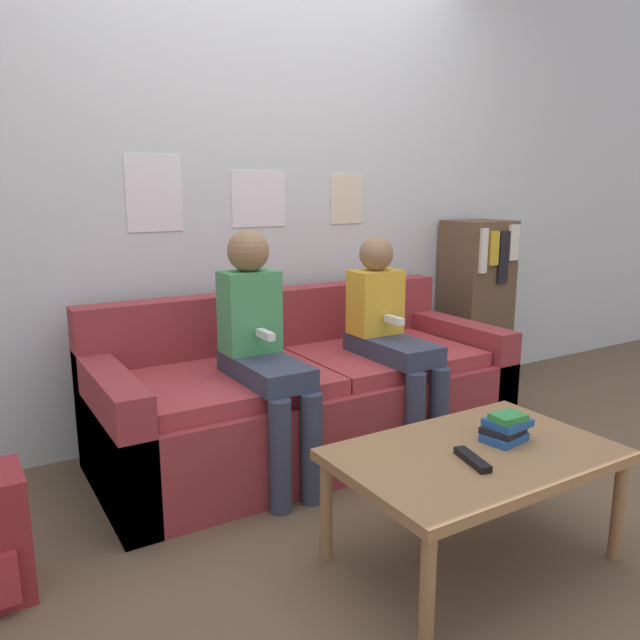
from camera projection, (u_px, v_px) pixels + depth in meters
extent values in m
plane|color=brown|center=(368.00, 492.00, 2.62)|extent=(10.00, 10.00, 0.00)
cube|color=silver|center=(256.00, 178.00, 3.20)|extent=(8.00, 0.06, 2.60)
cube|color=silver|center=(154.00, 194.00, 2.91)|extent=(0.27, 0.00, 0.35)
cube|color=silver|center=(259.00, 199.00, 3.19)|extent=(0.30, 0.00, 0.28)
cube|color=beige|center=(347.00, 199.00, 3.47)|extent=(0.21, 0.00, 0.27)
cube|color=maroon|center=(309.00, 413.00, 2.98)|extent=(1.97, 0.81, 0.39)
cube|color=maroon|center=(276.00, 324.00, 3.19)|extent=(1.97, 0.14, 0.36)
cube|color=maroon|center=(113.00, 436.00, 2.50)|extent=(0.14, 0.81, 0.55)
cube|color=maroon|center=(452.00, 369.00, 3.43)|extent=(0.14, 0.81, 0.55)
cube|color=#A1343A|center=(230.00, 383.00, 2.69)|extent=(0.82, 0.65, 0.07)
cube|color=#A1343A|center=(384.00, 356.00, 3.12)|extent=(0.82, 0.65, 0.07)
cube|color=#8E6642|center=(475.00, 456.00, 2.08)|extent=(0.93, 0.60, 0.04)
cylinder|color=#8E6642|center=(427.00, 593.00, 1.69)|extent=(0.04, 0.04, 0.36)
cylinder|color=#8E6642|center=(618.00, 510.00, 2.12)|extent=(0.04, 0.04, 0.36)
cylinder|color=#8E6642|center=(326.00, 510.00, 2.12)|extent=(0.04, 0.04, 0.36)
cylinder|color=#8E6642|center=(502.00, 455.00, 2.55)|extent=(0.04, 0.04, 0.36)
cylinder|color=#33384C|center=(280.00, 456.00, 2.42)|extent=(0.09, 0.09, 0.46)
cylinder|color=#33384C|center=(311.00, 449.00, 2.49)|extent=(0.09, 0.09, 0.46)
cube|color=#33384C|center=(265.00, 369.00, 2.61)|extent=(0.23, 0.51, 0.09)
cube|color=#429356|center=(250.00, 312.00, 2.69)|extent=(0.24, 0.16, 0.35)
sphere|color=#8C6647|center=(248.00, 251.00, 2.63)|extent=(0.18, 0.18, 0.18)
cube|color=white|center=(265.00, 335.00, 2.58)|extent=(0.03, 0.12, 0.03)
cylinder|color=#33384C|center=(415.00, 423.00, 2.76)|extent=(0.09, 0.09, 0.46)
cylinder|color=#33384C|center=(438.00, 417.00, 2.83)|extent=(0.09, 0.09, 0.46)
cube|color=#33384C|center=(392.00, 348.00, 2.96)|extent=(0.23, 0.51, 0.09)
cube|color=gold|center=(375.00, 302.00, 3.03)|extent=(0.24, 0.16, 0.31)
sphere|color=#8C6647|center=(376.00, 254.00, 2.99)|extent=(0.17, 0.17, 0.17)
cube|color=white|center=(394.00, 320.00, 2.92)|extent=(0.03, 0.12, 0.03)
cube|color=black|center=(472.00, 459.00, 1.98)|extent=(0.08, 0.17, 0.02)
cube|color=#23519E|center=(504.00, 437.00, 2.15)|extent=(0.16, 0.13, 0.03)
cube|color=black|center=(503.00, 430.00, 2.15)|extent=(0.16, 0.14, 0.02)
cube|color=#23519E|center=(508.00, 422.00, 2.15)|extent=(0.15, 0.13, 0.03)
cube|color=#2D8442|center=(508.00, 417.00, 2.13)|extent=(0.12, 0.09, 0.02)
cube|color=brown|center=(475.00, 306.00, 3.90)|extent=(0.37, 0.31, 1.06)
cube|color=silver|center=(484.00, 251.00, 3.63)|extent=(0.05, 0.02, 0.26)
cube|color=gold|center=(494.00, 248.00, 3.67)|extent=(0.07, 0.02, 0.20)
cube|color=black|center=(503.00, 257.00, 3.72)|extent=(0.08, 0.02, 0.31)
cube|color=silver|center=(514.00, 243.00, 3.75)|extent=(0.08, 0.02, 0.21)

